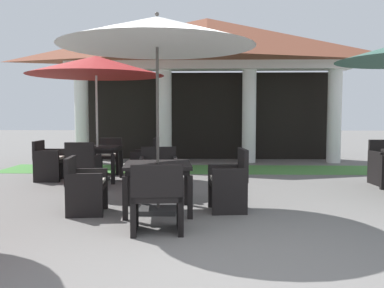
{
  "coord_description": "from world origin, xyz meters",
  "views": [
    {
      "loc": [
        -0.05,
        -4.01,
        1.42
      ],
      "look_at": [
        -0.27,
        3.23,
        0.88
      ],
      "focal_mm": 39.28,
      "sensor_mm": 36.0,
      "label": 1
    }
  ],
  "objects_px": {
    "patio_chair_mid_right_west": "(85,186)",
    "patio_chair_mid_right_south": "(157,198)",
    "patio_umbrella_mid_right": "(157,33)",
    "patio_chair_far_back_east": "(147,161)",
    "patio_chair_far_back_west": "(49,161)",
    "patio_chair_mid_right_north": "(159,173)",
    "patio_table_mid_right": "(158,170)",
    "patio_chair_mid_right_east": "(230,183)",
    "patio_table_far_back": "(97,151)",
    "patio_chair_far_back_north": "(109,157)",
    "patio_umbrella_far_back": "(96,66)",
    "patio_chair_far_back_south": "(83,168)"
  },
  "relations": [
    {
      "from": "patio_chair_mid_right_west",
      "to": "patio_chair_mid_right_south",
      "type": "xyz_separation_m",
      "value": [
        1.13,
        -0.92,
        0.03
      ]
    },
    {
      "from": "patio_umbrella_mid_right",
      "to": "patio_chair_mid_right_west",
      "type": "height_order",
      "value": "patio_umbrella_mid_right"
    },
    {
      "from": "patio_chair_far_back_east",
      "to": "patio_chair_far_back_west",
      "type": "bearing_deg",
      "value": 90.0
    },
    {
      "from": "patio_chair_mid_right_north",
      "to": "patio_table_mid_right",
      "type": "bearing_deg",
      "value": 90.0
    },
    {
      "from": "patio_chair_mid_right_east",
      "to": "patio_chair_far_back_west",
      "type": "distance_m",
      "value": 4.48
    },
    {
      "from": "patio_table_far_back",
      "to": "patio_chair_far_back_north",
      "type": "bearing_deg",
      "value": 89.83
    },
    {
      "from": "patio_chair_mid_right_south",
      "to": "patio_chair_far_back_east",
      "type": "height_order",
      "value": "patio_chair_far_back_east"
    },
    {
      "from": "patio_table_mid_right",
      "to": "patio_chair_far_back_north",
      "type": "relative_size",
      "value": 1.24
    },
    {
      "from": "patio_umbrella_far_back",
      "to": "patio_table_mid_right",
      "type": "bearing_deg",
      "value": -59.99
    },
    {
      "from": "patio_chair_mid_right_south",
      "to": "patio_table_far_back",
      "type": "relative_size",
      "value": 0.93
    },
    {
      "from": "patio_chair_mid_right_north",
      "to": "patio_chair_far_back_south",
      "type": "relative_size",
      "value": 0.94
    },
    {
      "from": "patio_umbrella_mid_right",
      "to": "patio_chair_far_back_west",
      "type": "relative_size",
      "value": 3.36
    },
    {
      "from": "patio_chair_mid_right_west",
      "to": "patio_umbrella_far_back",
      "type": "relative_size",
      "value": 0.29
    },
    {
      "from": "patio_table_mid_right",
      "to": "patio_umbrella_mid_right",
      "type": "xyz_separation_m",
      "value": [
        0.0,
        0.0,
        1.92
      ]
    },
    {
      "from": "patio_chair_mid_right_south",
      "to": "patio_umbrella_mid_right",
      "type": "bearing_deg",
      "value": 90.0
    },
    {
      "from": "patio_chair_mid_right_south",
      "to": "patio_table_far_back",
      "type": "bearing_deg",
      "value": 108.24
    },
    {
      "from": "patio_umbrella_mid_right",
      "to": "patio_chair_mid_right_east",
      "type": "distance_m",
      "value": 2.36
    },
    {
      "from": "patio_chair_mid_right_north",
      "to": "patio_chair_far_back_north",
      "type": "bearing_deg",
      "value": -67.66
    },
    {
      "from": "patio_table_mid_right",
      "to": "patio_chair_mid_right_north",
      "type": "relative_size",
      "value": 1.22
    },
    {
      "from": "patio_umbrella_far_back",
      "to": "patio_chair_mid_right_south",
      "type": "bearing_deg",
      "value": -65.88
    },
    {
      "from": "patio_chair_mid_right_north",
      "to": "patio_chair_far_back_south",
      "type": "height_order",
      "value": "patio_chair_far_back_south"
    },
    {
      "from": "patio_chair_mid_right_south",
      "to": "patio_chair_far_back_north",
      "type": "bearing_deg",
      "value": 103.43
    },
    {
      "from": "patio_chair_mid_right_north",
      "to": "patio_chair_mid_right_west",
      "type": "height_order",
      "value": "patio_chair_mid_right_north"
    },
    {
      "from": "patio_chair_mid_right_south",
      "to": "patio_chair_far_back_east",
      "type": "distance_m",
      "value": 3.8
    },
    {
      "from": "patio_chair_mid_right_north",
      "to": "patio_chair_far_back_west",
      "type": "relative_size",
      "value": 1.0
    },
    {
      "from": "patio_umbrella_mid_right",
      "to": "patio_chair_mid_right_south",
      "type": "height_order",
      "value": "patio_umbrella_mid_right"
    },
    {
      "from": "patio_chair_mid_right_east",
      "to": "patio_umbrella_far_back",
      "type": "xyz_separation_m",
      "value": [
        -2.6,
        2.62,
        1.96
      ]
    },
    {
      "from": "patio_chair_far_back_north",
      "to": "patio_table_far_back",
      "type": "bearing_deg",
      "value": 90.0
    },
    {
      "from": "patio_chair_far_back_north",
      "to": "patio_table_mid_right",
      "type": "bearing_deg",
      "value": 112.87
    },
    {
      "from": "patio_chair_mid_right_north",
      "to": "patio_table_far_back",
      "type": "distance_m",
      "value": 2.25
    },
    {
      "from": "patio_chair_mid_right_west",
      "to": "patio_chair_far_back_west",
      "type": "xyz_separation_m",
      "value": [
        -1.58,
        2.83,
        0.02
      ]
    },
    {
      "from": "patio_chair_mid_right_south",
      "to": "patio_chair_mid_right_east",
      "type": "bearing_deg",
      "value": 44.86
    },
    {
      "from": "patio_table_far_back",
      "to": "patio_chair_far_back_south",
      "type": "distance_m",
      "value": 1.06
    },
    {
      "from": "patio_chair_mid_right_west",
      "to": "patio_chair_mid_right_south",
      "type": "height_order",
      "value": "patio_chair_mid_right_south"
    },
    {
      "from": "patio_chair_mid_right_east",
      "to": "patio_chair_far_back_north",
      "type": "xyz_separation_m",
      "value": [
        -2.6,
        3.65,
        -0.02
      ]
    },
    {
      "from": "patio_chair_far_back_west",
      "to": "patio_table_far_back",
      "type": "bearing_deg",
      "value": 90.0
    },
    {
      "from": "patio_chair_far_back_south",
      "to": "patio_chair_mid_right_south",
      "type": "bearing_deg",
      "value": -58.04
    },
    {
      "from": "patio_chair_mid_right_east",
      "to": "patio_chair_mid_right_west",
      "type": "height_order",
      "value": "patio_chair_mid_right_east"
    },
    {
      "from": "patio_chair_far_back_west",
      "to": "patio_chair_far_back_north",
      "type": "bearing_deg",
      "value": 135.01
    },
    {
      "from": "patio_chair_mid_right_west",
      "to": "patio_chair_far_back_west",
      "type": "distance_m",
      "value": 3.24
    },
    {
      "from": "patio_chair_far_back_west",
      "to": "patio_chair_far_back_south",
      "type": "height_order",
      "value": "patio_chair_far_back_south"
    },
    {
      "from": "patio_chair_far_back_north",
      "to": "patio_umbrella_mid_right",
      "type": "bearing_deg",
      "value": 112.87
    },
    {
      "from": "patio_table_far_back",
      "to": "patio_chair_far_back_west",
      "type": "height_order",
      "value": "patio_chair_far_back_west"
    },
    {
      "from": "patio_table_mid_right",
      "to": "patio_chair_mid_right_east",
      "type": "distance_m",
      "value": 1.05
    },
    {
      "from": "patio_umbrella_mid_right",
      "to": "patio_chair_mid_right_west",
      "type": "xyz_separation_m",
      "value": [
        -1.03,
        -0.11,
        -2.15
      ]
    },
    {
      "from": "patio_table_mid_right",
      "to": "patio_umbrella_mid_right",
      "type": "relative_size",
      "value": 0.36
    },
    {
      "from": "patio_table_far_back",
      "to": "patio_chair_far_back_north",
      "type": "distance_m",
      "value": 1.05
    },
    {
      "from": "patio_chair_mid_right_west",
      "to": "patio_umbrella_far_back",
      "type": "bearing_deg",
      "value": -174.96
    },
    {
      "from": "patio_umbrella_mid_right",
      "to": "patio_chair_far_back_west",
      "type": "xyz_separation_m",
      "value": [
        -2.6,
        2.73,
        -2.13
      ]
    },
    {
      "from": "patio_umbrella_mid_right",
      "to": "patio_chair_far_back_west",
      "type": "height_order",
      "value": "patio_umbrella_mid_right"
    }
  ]
}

